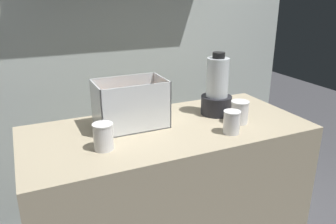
{
  "coord_description": "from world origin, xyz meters",
  "views": [
    {
      "loc": [
        -0.64,
        -1.4,
        1.54
      ],
      "look_at": [
        0.0,
        0.0,
        0.98
      ],
      "focal_mm": 35.98,
      "sensor_mm": 36.0,
      "label": 1
    }
  ],
  "objects_px": {
    "blender_pitcher": "(217,90)",
    "juice_cup_carrot_far_left": "(103,138)",
    "juice_cup_orange_left": "(232,123)",
    "carrot_display_bin": "(130,111)",
    "juice_cup_beet_middle": "(239,113)"
  },
  "relations": [
    {
      "from": "juice_cup_orange_left",
      "to": "juice_cup_beet_middle",
      "type": "distance_m",
      "value": 0.15
    },
    {
      "from": "carrot_display_bin",
      "to": "blender_pitcher",
      "type": "xyz_separation_m",
      "value": [
        0.48,
        -0.02,
        0.05
      ]
    },
    {
      "from": "juice_cup_orange_left",
      "to": "juice_cup_carrot_far_left",
      "type": "bearing_deg",
      "value": 172.11
    },
    {
      "from": "carrot_display_bin",
      "to": "juice_cup_orange_left",
      "type": "relative_size",
      "value": 3.1
    },
    {
      "from": "carrot_display_bin",
      "to": "juice_cup_beet_middle",
      "type": "bearing_deg",
      "value": -20.02
    },
    {
      "from": "carrot_display_bin",
      "to": "juice_cup_carrot_far_left",
      "type": "height_order",
      "value": "carrot_display_bin"
    },
    {
      "from": "juice_cup_carrot_far_left",
      "to": "juice_cup_orange_left",
      "type": "bearing_deg",
      "value": -7.89
    },
    {
      "from": "blender_pitcher",
      "to": "juice_cup_carrot_far_left",
      "type": "height_order",
      "value": "blender_pitcher"
    },
    {
      "from": "blender_pitcher",
      "to": "juice_cup_carrot_far_left",
      "type": "bearing_deg",
      "value": -165.32
    },
    {
      "from": "juice_cup_carrot_far_left",
      "to": "juice_cup_beet_middle",
      "type": "height_order",
      "value": "juice_cup_carrot_far_left"
    },
    {
      "from": "blender_pitcher",
      "to": "carrot_display_bin",
      "type": "bearing_deg",
      "value": 177.06
    },
    {
      "from": "juice_cup_carrot_far_left",
      "to": "juice_cup_beet_middle",
      "type": "xyz_separation_m",
      "value": [
        0.7,
        0.01,
        -0.0
      ]
    },
    {
      "from": "carrot_display_bin",
      "to": "juice_cup_beet_middle",
      "type": "distance_m",
      "value": 0.55
    },
    {
      "from": "carrot_display_bin",
      "to": "juice_cup_beet_middle",
      "type": "relative_size",
      "value": 2.97
    },
    {
      "from": "juice_cup_beet_middle",
      "to": "juice_cup_orange_left",
      "type": "bearing_deg",
      "value": -140.24
    }
  ]
}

